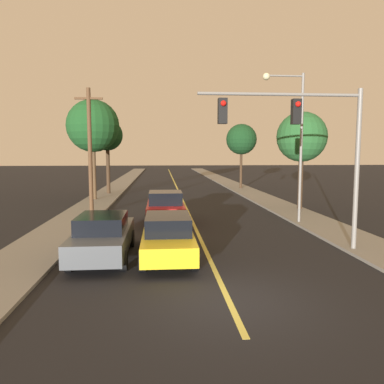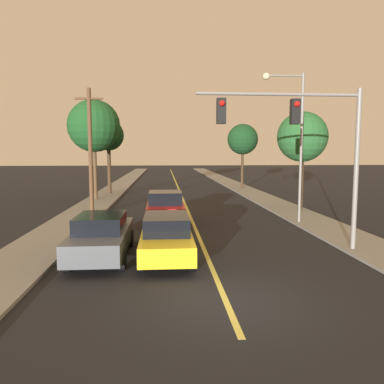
% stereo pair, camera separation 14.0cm
% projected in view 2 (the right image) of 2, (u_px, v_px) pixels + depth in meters
% --- Properties ---
extents(ground_plane, '(200.00, 200.00, 0.00)m').
position_uv_depth(ground_plane, '(226.00, 301.00, 9.49)').
color(ground_plane, black).
extents(road_surface, '(10.43, 80.00, 0.01)m').
position_uv_depth(road_surface, '(176.00, 184.00, 45.18)').
color(road_surface, black).
rests_on(road_surface, ground).
extents(sidewalk_left, '(2.50, 80.00, 0.12)m').
position_uv_depth(sidewalk_left, '(122.00, 183.00, 44.69)').
color(sidewalk_left, gray).
rests_on(sidewalk_left, ground).
extents(sidewalk_right, '(2.50, 80.00, 0.12)m').
position_uv_depth(sidewalk_right, '(229.00, 183.00, 45.67)').
color(sidewalk_right, gray).
rests_on(sidewalk_right, ground).
extents(car_near_lane_front, '(1.89, 5.10, 1.56)m').
position_uv_depth(car_near_lane_front, '(166.00, 235.00, 13.35)').
color(car_near_lane_front, gold).
rests_on(car_near_lane_front, ground).
extents(car_near_lane_second, '(2.04, 4.27, 1.73)m').
position_uv_depth(car_near_lane_second, '(165.00, 207.00, 19.68)').
color(car_near_lane_second, red).
rests_on(car_near_lane_second, ground).
extents(car_outer_lane_front, '(1.94, 4.88, 1.59)m').
position_uv_depth(car_outer_lane_front, '(102.00, 236.00, 13.27)').
color(car_outer_lane_front, '#474C51').
rests_on(car_outer_lane_front, ground).
extents(traffic_signal_mast, '(6.08, 0.42, 5.96)m').
position_uv_depth(traffic_signal_mast, '(305.00, 133.00, 13.61)').
color(traffic_signal_mast, slate).
rests_on(traffic_signal_mast, ground).
extents(streetlamp_right, '(2.16, 0.36, 7.64)m').
position_uv_depth(streetlamp_right, '(292.00, 128.00, 19.17)').
color(streetlamp_right, slate).
rests_on(streetlamp_right, ground).
extents(utility_pole_left, '(1.60, 0.24, 7.34)m').
position_uv_depth(utility_pole_left, '(90.00, 149.00, 21.90)').
color(utility_pole_left, '#513823').
rests_on(utility_pole_left, ground).
extents(tree_left_near, '(4.00, 4.00, 7.66)m').
position_uv_depth(tree_left_near, '(94.00, 126.00, 28.63)').
color(tree_left_near, '#4C3823').
rests_on(tree_left_near, ground).
extents(tree_left_far, '(2.70, 2.70, 6.49)m').
position_uv_depth(tree_left_far, '(108.00, 136.00, 32.89)').
color(tree_left_far, '#3D2B1C').
rests_on(tree_left_far, ground).
extents(tree_right_near, '(3.18, 3.18, 6.21)m').
position_uv_depth(tree_right_near, '(302.00, 137.00, 23.78)').
color(tree_right_near, '#3D2B1C').
rests_on(tree_right_near, ground).
extents(tree_right_far, '(3.09, 3.09, 6.51)m').
position_uv_depth(tree_right_far, '(243.00, 140.00, 37.93)').
color(tree_right_far, '#3D2B1C').
rests_on(tree_right_far, ground).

